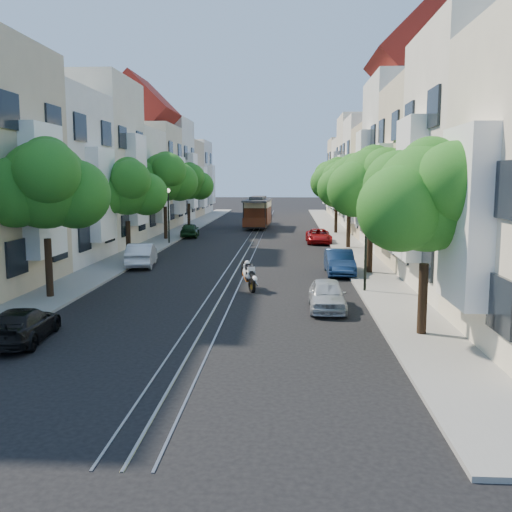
% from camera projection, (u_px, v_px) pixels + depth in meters
% --- Properties ---
extents(ground, '(200.00, 200.00, 0.00)m').
position_uv_depth(ground, '(255.00, 237.00, 49.51)').
color(ground, black).
rests_on(ground, ground).
extents(sidewalk_east, '(2.50, 80.00, 0.12)m').
position_uv_depth(sidewalk_east, '(339.00, 237.00, 49.09)').
color(sidewalk_east, gray).
rests_on(sidewalk_east, ground).
extents(sidewalk_west, '(2.50, 80.00, 0.12)m').
position_uv_depth(sidewalk_west, '(173.00, 236.00, 49.91)').
color(sidewalk_west, gray).
rests_on(sidewalk_west, ground).
extents(rail_left, '(0.06, 80.00, 0.02)m').
position_uv_depth(rail_left, '(249.00, 237.00, 49.53)').
color(rail_left, gray).
rests_on(rail_left, ground).
extents(rail_slot, '(0.06, 80.00, 0.02)m').
position_uv_depth(rail_slot, '(255.00, 237.00, 49.50)').
color(rail_slot, gray).
rests_on(rail_slot, ground).
extents(rail_right, '(0.06, 80.00, 0.02)m').
position_uv_depth(rail_right, '(261.00, 237.00, 49.47)').
color(rail_right, gray).
rests_on(rail_right, ground).
extents(lane_line, '(0.08, 80.00, 0.01)m').
position_uv_depth(lane_line, '(255.00, 237.00, 49.50)').
color(lane_line, tan).
rests_on(lane_line, ground).
extents(townhouses_east, '(7.75, 72.00, 12.00)m').
position_uv_depth(townhouses_east, '(395.00, 177.00, 48.04)').
color(townhouses_east, beige).
rests_on(townhouses_east, ground).
extents(townhouses_west, '(7.75, 72.00, 11.76)m').
position_uv_depth(townhouses_west, '(119.00, 178.00, 49.39)').
color(townhouses_west, silver).
rests_on(townhouses_west, ground).
extents(tree_e_a, '(4.72, 3.87, 6.27)m').
position_uv_depth(tree_e_a, '(429.00, 201.00, 17.81)').
color(tree_e_a, black).
rests_on(tree_e_a, ground).
extents(tree_e_b, '(4.93, 4.08, 6.68)m').
position_uv_depth(tree_e_b, '(373.00, 185.00, 29.63)').
color(tree_e_b, black).
rests_on(tree_e_b, ground).
extents(tree_e_c, '(4.84, 3.99, 6.52)m').
position_uv_depth(tree_e_c, '(350.00, 185.00, 40.53)').
color(tree_e_c, black).
rests_on(tree_e_c, ground).
extents(tree_e_d, '(5.01, 4.16, 6.85)m').
position_uv_depth(tree_e_d, '(337.00, 180.00, 51.37)').
color(tree_e_d, black).
rests_on(tree_e_d, ground).
extents(tree_w_a, '(4.93, 4.08, 6.68)m').
position_uv_depth(tree_w_a, '(46.00, 187.00, 23.52)').
color(tree_w_a, black).
rests_on(tree_w_a, ground).
extents(tree_w_b, '(4.72, 3.87, 6.27)m').
position_uv_depth(tree_w_b, '(128.00, 189.00, 35.44)').
color(tree_w_b, black).
rests_on(tree_w_b, ground).
extents(tree_w_c, '(5.13, 4.28, 7.09)m').
position_uv_depth(tree_w_c, '(165.00, 178.00, 46.22)').
color(tree_w_c, black).
rests_on(tree_w_c, ground).
extents(tree_w_d, '(4.84, 3.99, 6.52)m').
position_uv_depth(tree_w_d, '(189.00, 183.00, 57.17)').
color(tree_w_d, black).
rests_on(tree_w_d, ground).
extents(lamp_east, '(0.32, 0.32, 4.16)m').
position_uv_depth(lamp_east, '(366.00, 229.00, 25.02)').
color(lamp_east, black).
rests_on(lamp_east, ground).
extents(lamp_west, '(0.32, 0.32, 4.16)m').
position_uv_depth(lamp_west, '(168.00, 207.00, 43.54)').
color(lamp_west, black).
rests_on(lamp_west, ground).
extents(sportbike_rider, '(0.84, 1.84, 1.34)m').
position_uv_depth(sportbike_rider, '(248.00, 274.00, 25.96)').
color(sportbike_rider, black).
rests_on(sportbike_rider, ground).
extents(cable_car, '(2.76, 7.75, 2.94)m').
position_uv_depth(cable_car, '(258.00, 211.00, 57.81)').
color(cable_car, black).
rests_on(cable_car, ground).
extents(parked_car_e_near, '(1.45, 3.50, 1.18)m').
position_uv_depth(parked_car_e_near, '(327.00, 295.00, 22.12)').
color(parked_car_e_near, '#A6ABB2').
rests_on(parked_car_e_near, ground).
extents(parked_car_e_mid, '(1.44, 4.00, 1.31)m').
position_uv_depth(parked_car_e_mid, '(339.00, 262.00, 30.25)').
color(parked_car_e_mid, '#0D2145').
rests_on(parked_car_e_mid, ground).
extents(parked_car_e_far, '(1.96, 4.10, 1.13)m').
position_uv_depth(parked_car_e_far, '(319.00, 236.00, 44.52)').
color(parked_car_e_far, maroon).
rests_on(parked_car_e_far, ground).
extents(parked_car_w_near, '(1.87, 3.87, 1.08)m').
position_uv_depth(parked_car_w_near, '(22.00, 325.00, 17.79)').
color(parked_car_w_near, black).
rests_on(parked_car_w_near, ground).
extents(parked_car_w_mid, '(1.99, 4.27, 1.35)m').
position_uv_depth(parked_car_w_mid, '(142.00, 255.00, 32.95)').
color(parked_car_w_mid, silver).
rests_on(parked_car_w_mid, ground).
extents(parked_car_w_far, '(1.74, 3.73, 1.23)m').
position_uv_depth(parked_car_w_far, '(190.00, 230.00, 49.00)').
color(parked_car_w_far, '#143417').
rests_on(parked_car_w_far, ground).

